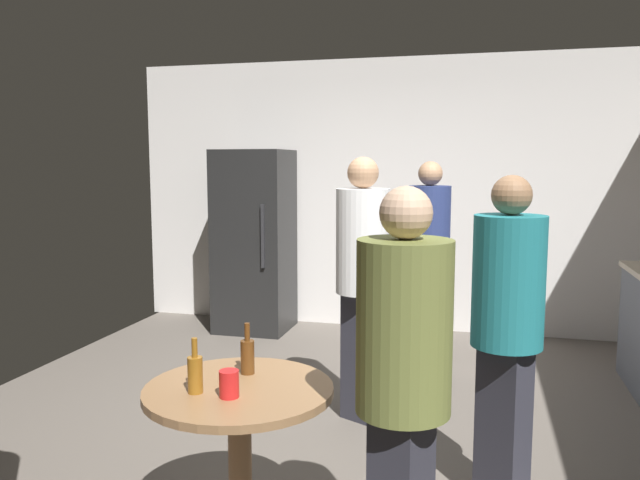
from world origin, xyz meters
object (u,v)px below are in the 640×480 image
at_px(beer_bottle_brown, 247,355).
at_px(foreground_table, 239,410).
at_px(person_in_white_shirt, 362,268).
at_px(person_in_olive_shirt, 403,373).
at_px(person_in_teal_shirt, 507,316).
at_px(beer_bottle_amber, 195,373).
at_px(plastic_cup_red, 229,384).
at_px(refrigerator, 254,241).
at_px(person_in_navy_shirt, 429,247).

bearing_deg(beer_bottle_brown, foreground_table, -82.09).
relative_size(person_in_white_shirt, person_in_olive_shirt, 1.07).
relative_size(person_in_teal_shirt, person_in_white_shirt, 0.94).
relative_size(beer_bottle_amber, plastic_cup_red, 2.09).
xyz_separation_m(refrigerator, person_in_white_shirt, (1.45, -1.94, 0.10)).
bearing_deg(foreground_table, person_in_olive_shirt, -16.79).
bearing_deg(person_in_navy_shirt, beer_bottle_brown, 20.80).
distance_m(refrigerator, beer_bottle_amber, 3.73).
xyz_separation_m(beer_bottle_amber, person_in_white_shirt, (0.39, 1.64, 0.18)).
bearing_deg(person_in_white_shirt, foreground_table, 17.12).
bearing_deg(person_in_teal_shirt, foreground_table, -24.29).
bearing_deg(person_in_olive_shirt, foreground_table, 3.16).
distance_m(beer_bottle_amber, plastic_cup_red, 0.16).
height_order(refrigerator, person_in_white_shirt, refrigerator).
distance_m(beer_bottle_amber, person_in_white_shirt, 1.69).
height_order(foreground_table, beer_bottle_amber, beer_bottle_amber).
bearing_deg(foreground_table, refrigerator, 109.25).
distance_m(person_in_teal_shirt, person_in_olive_shirt, 0.98).
height_order(foreground_table, person_in_olive_shirt, person_in_olive_shirt).
distance_m(foreground_table, person_in_olive_shirt, 0.80).
xyz_separation_m(beer_bottle_amber, beer_bottle_brown, (0.12, 0.28, 0.00)).
xyz_separation_m(beer_bottle_brown, plastic_cup_red, (0.03, -0.29, -0.03)).
relative_size(beer_bottle_amber, person_in_navy_shirt, 0.14).
height_order(refrigerator, beer_bottle_amber, refrigerator).
bearing_deg(beer_bottle_amber, foreground_table, 37.56).
bearing_deg(person_in_olive_shirt, beer_bottle_brown, -7.31).
bearing_deg(person_in_white_shirt, person_in_navy_shirt, -168.60).
distance_m(foreground_table, person_in_navy_shirt, 2.84).
distance_m(foreground_table, beer_bottle_brown, 0.25).
bearing_deg(plastic_cup_red, beer_bottle_amber, 175.78).
relative_size(refrigerator, beer_bottle_amber, 7.83).
xyz_separation_m(beer_bottle_brown, person_in_teal_shirt, (1.13, 0.52, 0.12)).
distance_m(beer_bottle_amber, beer_bottle_brown, 0.30).
height_order(person_in_teal_shirt, person_in_white_shirt, person_in_white_shirt).
height_order(refrigerator, person_in_navy_shirt, refrigerator).
height_order(person_in_teal_shirt, person_in_olive_shirt, person_in_teal_shirt).
bearing_deg(person_in_white_shirt, plastic_cup_red, 18.06).
bearing_deg(beer_bottle_brown, refrigerator, 109.78).
relative_size(person_in_navy_shirt, person_in_olive_shirt, 1.06).
bearing_deg(beer_bottle_amber, person_in_navy_shirt, 76.08).
height_order(refrigerator, person_in_olive_shirt, refrigerator).
height_order(refrigerator, plastic_cup_red, refrigerator).
relative_size(refrigerator, foreground_table, 2.25).
bearing_deg(beer_bottle_brown, person_in_white_shirt, 78.99).
height_order(plastic_cup_red, person_in_teal_shirt, person_in_teal_shirt).
bearing_deg(plastic_cup_red, foreground_table, 93.78).
xyz_separation_m(person_in_teal_shirt, person_in_olive_shirt, (-0.39, -0.90, -0.01)).
height_order(beer_bottle_brown, person_in_olive_shirt, person_in_olive_shirt).
relative_size(foreground_table, plastic_cup_red, 7.27).
bearing_deg(person_in_navy_shirt, person_in_olive_shirt, 36.43).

